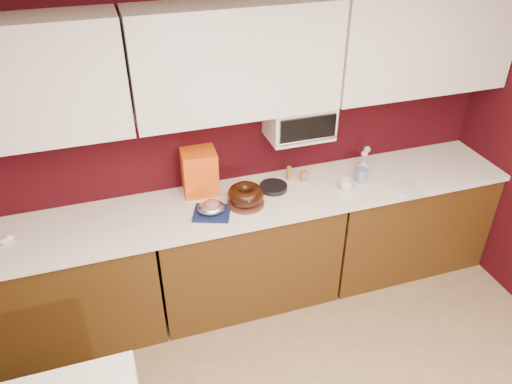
{
  "coord_description": "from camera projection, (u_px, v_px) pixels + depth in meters",
  "views": [
    {
      "loc": [
        -0.82,
        -0.83,
        2.85
      ],
      "look_at": [
        0.05,
        1.84,
        1.02
      ],
      "focal_mm": 35.0,
      "sensor_mm": 36.0,
      "label": 1
    }
  ],
  "objects": [
    {
      "name": "base_cabinet_right",
      "position": [
        401.0,
        219.0,
        4.09
      ],
      "size": [
        1.31,
        0.58,
        0.86
      ],
      "primitive_type": "cube",
      "color": "#452B0D",
      "rests_on": "floor"
    },
    {
      "name": "pandoro_box",
      "position": [
        199.0,
        172.0,
        3.5
      ],
      "size": [
        0.25,
        0.23,
        0.32
      ],
      "primitive_type": "cube",
      "rotation": [
        0.0,
        0.0,
        -0.06
      ],
      "color": "red",
      "rests_on": "countertop"
    },
    {
      "name": "flower_pink",
      "position": [
        365.0,
        154.0,
        3.74
      ],
      "size": [
        0.05,
        0.05,
        0.05
      ],
      "primitive_type": "sphere",
      "color": "pink",
      "rests_on": "flower_vase"
    },
    {
      "name": "wall_back",
      "position": [
        232.0,
        136.0,
        3.54
      ],
      "size": [
        4.0,
        0.02,
        2.5
      ],
      "primitive_type": "cube",
      "color": "#33060C",
      "rests_on": "floor"
    },
    {
      "name": "blue_jar",
      "position": [
        361.0,
        175.0,
        3.67
      ],
      "size": [
        0.11,
        0.11,
        0.1
      ],
      "primitive_type": "cylinder",
      "rotation": [
        0.0,
        0.0,
        -0.26
      ],
      "color": "navy",
      "rests_on": "countertop"
    },
    {
      "name": "egg_right",
      "position": [
        9.0,
        238.0,
        3.1
      ],
      "size": [
        0.07,
        0.06,
        0.04
      ],
      "primitive_type": "ellipsoid",
      "rotation": [
        0.0,
        0.0,
        -0.35
      ],
      "color": "white",
      "rests_on": "countertop"
    },
    {
      "name": "foil_ham_nest",
      "position": [
        212.0,
        207.0,
        3.32
      ],
      "size": [
        0.19,
        0.17,
        0.07
      ],
      "primitive_type": "ellipsoid",
      "rotation": [
        0.0,
        0.0,
        -0.05
      ],
      "color": "white",
      "rests_on": "navy_towel"
    },
    {
      "name": "upper_cabinet_right",
      "position": [
        423.0,
        41.0,
        3.43
      ],
      "size": [
        1.31,
        0.33,
        0.7
      ],
      "primitive_type": "cube",
      "color": "white",
      "rests_on": "wall_back"
    },
    {
      "name": "paper_cup",
      "position": [
        304.0,
        176.0,
        3.68
      ],
      "size": [
        0.06,
        0.06,
        0.08
      ],
      "primitive_type": "cylinder",
      "rotation": [
        0.0,
        0.0,
        0.04
      ],
      "color": "#966244",
      "rests_on": "countertop"
    },
    {
      "name": "navy_towel",
      "position": [
        212.0,
        213.0,
        3.34
      ],
      "size": [
        0.3,
        0.27,
        0.02
      ],
      "primitive_type": "cube",
      "rotation": [
        0.0,
        0.0,
        -0.36
      ],
      "color": "#131D48",
      "rests_on": "countertop"
    },
    {
      "name": "base_cabinet_left",
      "position": [
        59.0,
        291.0,
        3.4
      ],
      "size": [
        1.31,
        0.58,
        0.86
      ],
      "primitive_type": "cube",
      "color": "#452B0D",
      "rests_on": "floor"
    },
    {
      "name": "upper_cabinet_center",
      "position": [
        236.0,
        61.0,
        3.09
      ],
      "size": [
        1.31,
        0.33,
        0.7
      ],
      "primitive_type": "cube",
      "color": "white",
      "rests_on": "wall_back"
    },
    {
      "name": "cake_base",
      "position": [
        246.0,
        203.0,
        3.44
      ],
      "size": [
        0.28,
        0.28,
        0.02
      ],
      "primitive_type": "cylinder",
      "rotation": [
        0.0,
        0.0,
        -0.1
      ],
      "color": "#5A261B",
      "rests_on": "countertop"
    },
    {
      "name": "countertop",
      "position": [
        245.0,
        202.0,
        3.5
      ],
      "size": [
        4.0,
        0.62,
        0.04
      ],
      "primitive_type": "cube",
      "color": "white",
      "rests_on": "base_cabinet_center"
    },
    {
      "name": "bundt_cake",
      "position": [
        246.0,
        195.0,
        3.4
      ],
      "size": [
        0.31,
        0.31,
        0.1
      ],
      "primitive_type": "torus",
      "rotation": [
        0.0,
        0.0,
        -0.29
      ],
      "color": "black",
      "rests_on": "cake_base"
    },
    {
      "name": "roasted_ham",
      "position": [
        211.0,
        204.0,
        3.3
      ],
      "size": [
        0.12,
        0.11,
        0.07
      ],
      "primitive_type": "ellipsoid",
      "rotation": [
        0.0,
        0.0,
        -0.14
      ],
      "color": "#A7554C",
      "rests_on": "foil_ham_nest"
    },
    {
      "name": "toaster_oven_handle",
      "position": [
        308.0,
        141.0,
        3.38
      ],
      "size": [
        0.42,
        0.02,
        0.02
      ],
      "primitive_type": "cylinder",
      "rotation": [
        0.0,
        1.57,
        0.0
      ],
      "color": "silver",
      "rests_on": "toaster_oven"
    },
    {
      "name": "amber_bottle",
      "position": [
        289.0,
        173.0,
        3.69
      ],
      "size": [
        0.05,
        0.05,
        0.11
      ],
      "primitive_type": "cylinder",
      "rotation": [
        0.0,
        0.0,
        -0.32
      ],
      "color": "#98661B",
      "rests_on": "countertop"
    },
    {
      "name": "dark_pan",
      "position": [
        273.0,
        187.0,
        3.6
      ],
      "size": [
        0.2,
        0.2,
        0.04
      ],
      "primitive_type": "cylinder",
      "rotation": [
        0.0,
        0.0,
        -0.0
      ],
      "color": "black",
      "rests_on": "countertop"
    },
    {
      "name": "toaster_oven_door",
      "position": [
        308.0,
        130.0,
        3.35
      ],
      "size": [
        0.4,
        0.02,
        0.18
      ],
      "primitive_type": "cube",
      "color": "black",
      "rests_on": "toaster_oven"
    },
    {
      "name": "egg_left",
      "position": [
        3.0,
        241.0,
        3.07
      ],
      "size": [
        0.06,
        0.06,
        0.04
      ],
      "primitive_type": "ellipsoid",
      "rotation": [
        0.0,
        0.0,
        0.37
      ],
      "color": "white",
      "rests_on": "countertop"
    },
    {
      "name": "base_cabinet_center",
      "position": [
        246.0,
        252.0,
        3.75
      ],
      "size": [
        1.31,
        0.58,
        0.86
      ],
      "primitive_type": "cube",
      "color": "#452B0D",
      "rests_on": "floor"
    },
    {
      "name": "toaster_oven",
      "position": [
        299.0,
        120.0,
        3.48
      ],
      "size": [
        0.45,
        0.3,
        0.25
      ],
      "primitive_type": "cube",
      "color": "white",
      "rests_on": "upper_cabinet_center"
    },
    {
      "name": "flower_blue",
      "position": [
        367.0,
        149.0,
        3.76
      ],
      "size": [
        0.05,
        0.05,
        0.05
      ],
      "primitive_type": "sphere",
      "color": "#85AAD5",
      "rests_on": "flower_vase"
    },
    {
      "name": "flower_vase",
      "position": [
        363.0,
        164.0,
        3.79
      ],
      "size": [
        0.08,
        0.08,
        0.11
      ],
      "primitive_type": "imported",
      "rotation": [
        0.0,
        0.0,
        0.05
      ],
      "color": "silver",
      "rests_on": "countertop"
    },
    {
      "name": "coffee_mug",
      "position": [
        346.0,
        184.0,
        3.58
      ],
      "size": [
        0.11,
        0.11,
        0.09
      ],
      "primitive_type": "imported",
      "rotation": [
        0.0,
        0.0,
        0.78
      ],
      "color": "white",
      "rests_on": "countertop"
    },
    {
      "name": "upper_cabinet_left",
      "position": [
        4.0,
        85.0,
        2.74
      ],
      "size": [
        1.31,
        0.33,
        0.7
      ],
      "primitive_type": "cube",
      "color": "white",
      "rests_on": "wall_back"
    },
    {
      "name": "ceiling",
      "position": [
        499.0,
        64.0,
        1.07
      ],
      "size": [
        4.0,
        4.5,
        0.02
      ],
      "primitive_type": "cube",
      "color": "white",
      "rests_on": "wall_back"
    },
    {
      "name": "china_plate",
      "position": [
        409.0,
        189.0,
        3.59
      ],
      "size": [
        0.27,
        0.27,
        0.01
      ],
      "primitive_type": "cylinder",
      "rotation": [
        0.0,
        0.0,
        0.28
      ],
      "color": "white",
      "rests_on": "countertop"
    }
  ]
}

